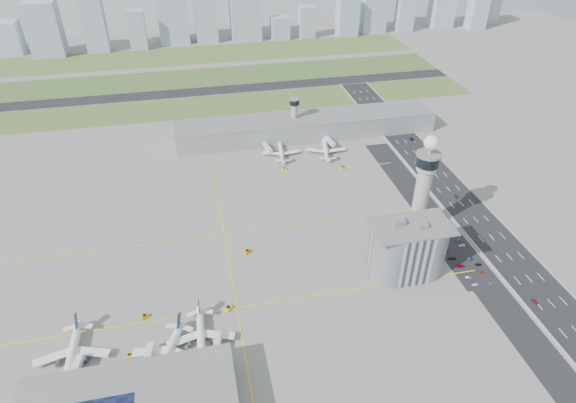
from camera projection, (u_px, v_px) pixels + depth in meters
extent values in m
plane|color=gray|center=(301.00, 258.00, 270.03)|extent=(1000.00, 1000.00, 0.00)
cube|color=#4C652F|center=(224.00, 105.00, 447.85)|extent=(480.00, 50.00, 0.08)
cube|color=#3F5E2C|center=(217.00, 77.00, 508.29)|extent=(480.00, 60.00, 0.08)
cube|color=#495E2C|center=(211.00, 54.00, 572.76)|extent=(480.00, 70.00, 0.08)
cube|color=black|center=(220.00, 90.00, 477.66)|extent=(480.00, 22.00, 0.10)
cube|color=black|center=(486.00, 231.00, 289.98)|extent=(28.00, 500.00, 0.10)
cube|color=#9E9E99|center=(465.00, 234.00, 287.23)|extent=(0.60, 500.00, 1.20)
cube|color=#9E9E99|center=(507.00, 228.00, 292.10)|extent=(0.60, 500.00, 1.20)
cube|color=black|center=(457.00, 247.00, 277.58)|extent=(18.00, 260.00, 0.08)
cube|color=black|center=(464.00, 261.00, 267.56)|extent=(20.00, 44.00, 0.10)
cube|color=yellow|center=(237.00, 308.00, 238.91)|extent=(260.00, 0.60, 0.01)
cube|color=yellow|center=(224.00, 235.00, 287.26)|extent=(260.00, 0.60, 0.01)
cube|color=yellow|center=(216.00, 182.00, 335.61)|extent=(260.00, 0.60, 0.01)
cube|color=yellow|center=(224.00, 235.00, 287.26)|extent=(0.60, 260.00, 0.01)
cylinder|color=#ADAAA5|center=(421.00, 200.00, 275.40)|extent=(8.40, 8.40, 48.00)
cylinder|color=#ADAAA5|center=(427.00, 166.00, 262.94)|extent=(11.00, 11.00, 4.00)
cylinder|color=black|center=(428.00, 160.00, 260.68)|extent=(13.00, 13.00, 6.00)
cylinder|color=slate|center=(429.00, 154.00, 258.70)|extent=(14.00, 14.00, 1.00)
cylinder|color=#ADAAA5|center=(430.00, 150.00, 257.28)|extent=(1.60, 1.60, 5.00)
sphere|color=white|center=(431.00, 143.00, 254.74)|extent=(8.00, 8.00, 8.00)
cylinder|color=#ADAAA5|center=(294.00, 119.00, 388.19)|extent=(5.00, 5.00, 28.00)
cylinder|color=black|center=(294.00, 102.00, 379.70)|extent=(8.00, 8.00, 4.00)
cylinder|color=slate|center=(294.00, 99.00, 378.29)|extent=(8.60, 8.60, 0.80)
cube|color=#B2B2B7|center=(407.00, 250.00, 252.84)|extent=(18.00, 24.00, 30.00)
cylinder|color=#B2B2B7|center=(391.00, 252.00, 251.28)|extent=(24.00, 24.00, 30.00)
cylinder|color=#B2B2B7|center=(423.00, 247.00, 254.41)|extent=(24.00, 24.00, 30.00)
cube|color=slate|center=(412.00, 226.00, 244.13)|extent=(42.00, 24.00, 0.80)
cube|color=slate|center=(399.00, 222.00, 244.60)|extent=(6.00, 5.00, 3.00)
cube|color=slate|center=(423.00, 225.00, 242.65)|extent=(5.00, 4.00, 2.40)
cube|color=gray|center=(307.00, 127.00, 392.00)|extent=(210.00, 32.00, 15.00)
cube|color=slate|center=(307.00, 118.00, 387.53)|extent=(210.00, 32.00, 0.80)
imported|color=white|center=(475.00, 285.00, 251.77)|extent=(3.57, 1.52, 1.20)
imported|color=gray|center=(469.00, 277.00, 256.18)|extent=(3.77, 1.51, 1.22)
imported|color=#A0052D|center=(461.00, 266.00, 263.67)|extent=(4.77, 2.81, 1.25)
imported|color=black|center=(453.00, 258.00, 269.05)|extent=(4.14, 1.88, 1.17)
imported|color=navy|center=(446.00, 250.00, 274.57)|extent=(3.42, 1.44, 1.16)
imported|color=silver|center=(441.00, 244.00, 279.04)|extent=(3.50, 1.32, 1.14)
imported|color=gray|center=(492.00, 283.00, 252.53)|extent=(4.67, 2.66, 1.23)
imported|color=#A84219|center=(481.00, 272.00, 259.72)|extent=(3.95, 2.09, 1.09)
imported|color=black|center=(478.00, 264.00, 264.70)|extent=(3.59, 1.55, 1.21)
imported|color=#121C4B|center=(470.00, 259.00, 268.68)|extent=(3.43, 1.45, 1.10)
imported|color=silver|center=(462.00, 245.00, 278.08)|extent=(4.44, 2.22, 1.21)
imported|color=gray|center=(459.00, 240.00, 282.52)|extent=(3.93, 1.88, 1.11)
imported|color=maroon|center=(535.00, 301.00, 241.81)|extent=(1.93, 3.78, 1.23)
imported|color=black|center=(456.00, 197.00, 320.05)|extent=(1.45, 3.54, 1.14)
imported|color=#0F0F5D|center=(412.00, 139.00, 388.53)|extent=(2.27, 4.70, 1.29)
imported|color=gray|center=(372.00, 112.00, 432.59)|extent=(1.48, 3.60, 1.22)
cube|color=#9EADC1|center=(6.00, 38.00, 563.31)|extent=(32.30, 25.84, 36.93)
cube|color=#9EADC1|center=(45.00, 29.00, 552.02)|extent=(35.81, 28.65, 60.36)
cube|color=#9EADC1|center=(94.00, 22.00, 563.21)|extent=(25.49, 20.39, 66.89)
cube|color=#9EADC1|center=(137.00, 30.00, 576.17)|extent=(20.04, 16.03, 45.20)
cube|color=#9EADC1|center=(173.00, 17.00, 594.45)|extent=(35.76, 28.61, 61.22)
cube|color=#9EADC1|center=(205.00, 7.00, 590.83)|extent=(26.33, 21.06, 83.39)
cube|color=#9EADC1|center=(245.00, 14.00, 606.09)|extent=(36.96, 29.57, 62.11)
cube|color=#9EADC1|center=(280.00, 28.00, 616.32)|extent=(23.01, 18.41, 27.75)
cube|color=#9EADC1|center=(307.00, 22.00, 618.95)|extent=(20.22, 16.18, 38.97)
cube|color=#9EADC1|center=(347.00, 17.00, 624.41)|extent=(26.14, 20.92, 46.89)
cube|color=#9EADC1|center=(374.00, 0.00, 631.15)|extent=(32.26, 25.81, 81.20)
cube|color=#9EADC1|center=(406.00, 4.00, 636.68)|extent=(21.59, 17.28, 68.75)
cube|color=#9EADC1|center=(443.00, 3.00, 655.66)|extent=(30.25, 24.20, 63.40)
cube|color=#9EADC1|center=(480.00, 1.00, 644.98)|extent=(23.04, 18.43, 71.56)
cube|color=#9EADC1|center=(490.00, 7.00, 681.98)|extent=(22.64, 18.11, 41.06)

